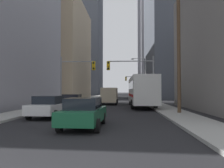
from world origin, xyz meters
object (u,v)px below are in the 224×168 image
Objects in this scene: sedan_green at (84,112)px; traffic_signal_near_left at (76,73)px; city_bus at (141,90)px; sedan_white at (49,106)px; traffic_signal_far_right at (133,82)px; cargo_van_beige at (110,95)px; traffic_signal_near_right at (132,72)px; sedan_red at (72,102)px.

traffic_signal_near_left is at bearing 104.35° from sedan_green.
sedan_white is (-7.29, -10.38, -1.16)m from city_bus.
traffic_signal_near_left is 29.53m from traffic_signal_far_right.
cargo_van_beige is 6.23m from traffic_signal_near_left.
traffic_signal_near_right reaches higher than sedan_white.
traffic_signal_far_right is at bearing 77.34° from sedan_red.
traffic_signal_far_right reaches higher than sedan_red.
sedan_white is 39.97m from traffic_signal_far_right.
traffic_signal_near_left is (-7.81, 0.32, 2.14)m from city_bus.
traffic_signal_near_left is 1.00× the size of traffic_signal_near_right.
sedan_white is at bearing -120.42° from traffic_signal_near_right.
sedan_green is 11.12m from sedan_red.
cargo_van_beige is 0.87× the size of traffic_signal_near_right.
city_bus reaches higher than cargo_van_beige.
city_bus is at bearing 54.93° from sedan_white.
sedan_red is (-3.24, -8.14, -0.52)m from cargo_van_beige.
city_bus is 2.71× the size of sedan_green.
cargo_van_beige reaches higher than sedan_green.
traffic_signal_near_right and traffic_signal_far_right have the same top height.
sedan_green is (-4.04, -14.40, -1.16)m from city_bus.
cargo_van_beige is at bearing -99.47° from traffic_signal_far_right.
cargo_van_beige is 15.13m from sedan_white.
sedan_green is 1.00× the size of sedan_white.
cargo_van_beige is 0.87× the size of traffic_signal_far_right.
sedan_red is (-3.20, 10.65, 0.00)m from sedan_green.
traffic_signal_far_right is (4.07, 24.39, 2.73)m from cargo_van_beige.
sedan_white is (-3.29, -14.76, -0.52)m from cargo_van_beige.
city_bus is at bearing 27.43° from sedan_red.
traffic_signal_near_left is (-0.57, 4.07, 3.29)m from sedan_red.
cargo_van_beige is 8.78m from sedan_red.
sedan_white is at bearing -102.55° from cargo_van_beige.
sedan_white is at bearing -125.07° from city_bus.
sedan_red is at bearing 106.73° from sedan_green.
traffic_signal_near_left and traffic_signal_near_right have the same top height.
traffic_signal_near_right is at bearing 33.17° from sedan_red.
traffic_signal_near_right is (6.80, 0.00, 0.06)m from traffic_signal_near_left.
traffic_signal_far_right is at bearing 80.53° from cargo_van_beige.
sedan_green is at bearing -101.64° from traffic_signal_near_right.
city_bus is at bearing -2.32° from traffic_signal_near_left.
traffic_signal_near_left is 6.80m from traffic_signal_near_right.
traffic_signal_near_right is (6.23, 4.08, 3.35)m from sedan_red.
cargo_van_beige is at bearing 132.36° from city_bus.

